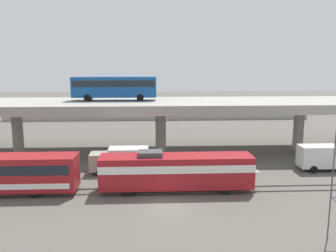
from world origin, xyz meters
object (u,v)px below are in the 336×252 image
parked_car_1 (53,105)px  parked_car_2 (209,107)px  transit_bus_on_overpass (114,86)px  parked_car_0 (131,106)px  service_truck_west (325,157)px  service_truck_east (121,160)px  parked_car_3 (249,104)px  train_locomotive (184,170)px

parked_car_1 → parked_car_2: same height
transit_bus_on_overpass → parked_car_2: bearing=-121.3°
transit_bus_on_overpass → parked_car_0: size_ratio=2.66×
service_truck_west → service_truck_east: size_ratio=1.00×
parked_car_2 → parked_car_3: (10.99, 4.58, 0.00)m
transit_bus_on_overpass → parked_car_1: size_ratio=2.69×
train_locomotive → parked_car_3: size_ratio=3.50×
parked_car_0 → parked_car_2: size_ratio=1.09×
transit_bus_on_overpass → parked_car_3: (30.11, 36.08, -7.05)m
train_locomotive → service_truck_west: train_locomotive is taller
train_locomotive → transit_bus_on_overpass: 20.43m
service_truck_west → parked_car_0: bearing=119.8°
train_locomotive → parked_car_2: bearing=77.7°
parked_car_3 → train_locomotive: bearing=-112.1°
parked_car_0 → parked_car_3: 29.95m
parked_car_1 → parked_car_2: size_ratio=1.07×
service_truck_west → parked_car_3: 47.19m
train_locomotive → parked_car_1: 60.73m
train_locomotive → parked_car_0: size_ratio=3.62×
service_truck_west → service_truck_east: same height
service_truck_west → parked_car_2: size_ratio=1.64×
parked_car_2 → parked_car_0: bearing=170.9°
train_locomotive → parked_car_1: (-27.77, 54.01, 0.27)m
service_truck_east → parked_car_1: 52.29m
parked_car_0 → service_truck_east: bearing=-88.1°
service_truck_east → parked_car_2: size_ratio=1.64×
parked_car_2 → parked_car_3: size_ratio=0.89×
parked_car_2 → train_locomotive: bearing=-102.3°
transit_bus_on_overpass → service_truck_west: transit_bus_on_overpass is taller
parked_car_3 → transit_bus_on_overpass: bearing=-129.8°
parked_car_1 → parked_car_2: bearing=171.9°
service_truck_east → parked_car_3: 54.94m
train_locomotive → parked_car_3: bearing=67.9°
parked_car_0 → parked_car_3: (29.91, 1.54, 0.00)m
transit_bus_on_overpass → service_truck_east: 13.60m
service_truck_east → parked_car_0: bearing=-88.1°
train_locomotive → parked_car_0: 52.26m
service_truck_east → parked_car_1: size_ratio=1.53×
train_locomotive → transit_bus_on_overpass: size_ratio=1.36×
transit_bus_on_overpass → parked_car_1: 42.25m
service_truck_west → parked_car_2: 43.06m
parked_car_3 → parked_car_1: bearing=179.0°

